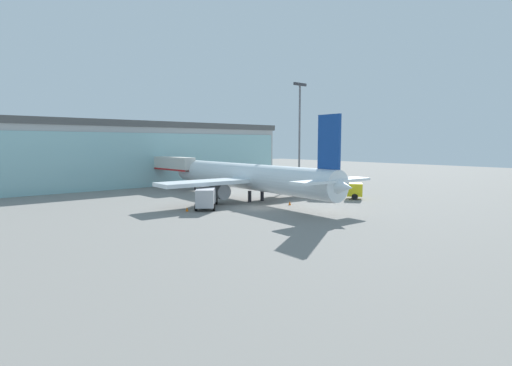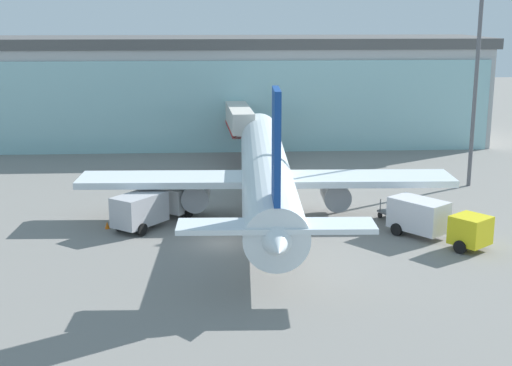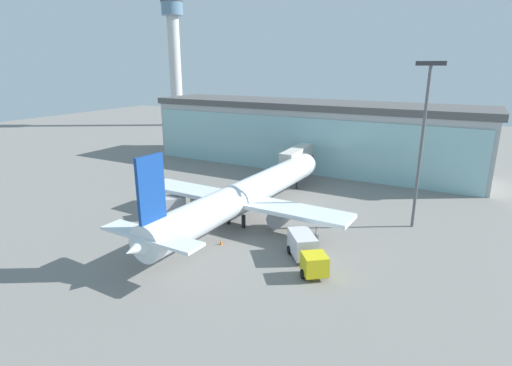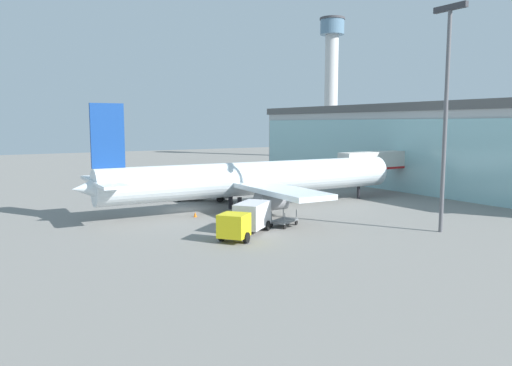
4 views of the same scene
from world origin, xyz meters
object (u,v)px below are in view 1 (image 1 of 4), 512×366
(apron_light_mast, at_px, (300,126))
(catering_truck, at_px, (206,197))
(airplane, at_px, (247,177))
(safety_cone_wingtip, at_px, (187,209))
(fuel_truck, at_px, (335,189))
(jet_bridge, at_px, (171,164))
(baggage_cart, at_px, (305,193))
(safety_cone_nose, at_px, (290,203))

(apron_light_mast, xyz_separation_m, catering_truck, (-28.08, -10.27, -10.15))
(airplane, distance_m, safety_cone_wingtip, 12.76)
(catering_truck, height_order, fuel_truck, same)
(apron_light_mast, height_order, airplane, apron_light_mast)
(jet_bridge, xyz_separation_m, apron_light_mast, (20.47, -13.24, 7.16))
(baggage_cart, bearing_deg, safety_cone_wingtip, 66.37)
(jet_bridge, xyz_separation_m, fuel_truck, (12.25, -28.57, -2.99))
(fuel_truck, height_order, safety_cone_wingtip, fuel_truck)
(apron_light_mast, height_order, safety_cone_wingtip, apron_light_mast)
(safety_cone_nose, height_order, safety_cone_wingtip, same)
(safety_cone_wingtip, bearing_deg, safety_cone_nose, -19.26)
(baggage_cart, bearing_deg, jet_bridge, -0.17)
(fuel_truck, bearing_deg, safety_cone_wingtip, -138.10)
(jet_bridge, relative_size, baggage_cart, 4.09)
(airplane, distance_m, fuel_truck, 13.57)
(airplane, distance_m, baggage_cart, 10.60)
(jet_bridge, height_order, safety_cone_nose, jet_bridge)
(fuel_truck, distance_m, safety_cone_nose, 10.05)
(airplane, bearing_deg, jet_bridge, 5.86)
(jet_bridge, height_order, apron_light_mast, apron_light_mast)
(catering_truck, xyz_separation_m, safety_cone_nose, (9.89, -5.27, -1.19))
(jet_bridge, xyz_separation_m, airplane, (1.08, -21.13, -1.03))
(catering_truck, distance_m, safety_cone_wingtip, 3.56)
(airplane, relative_size, fuel_truck, 5.57)
(jet_bridge, height_order, airplane, airplane)
(apron_light_mast, height_order, baggage_cart, apron_light_mast)
(catering_truck, bearing_deg, apron_light_mast, -31.87)
(jet_bridge, bearing_deg, apron_light_mast, -124.79)
(catering_truck, bearing_deg, airplane, -36.61)
(catering_truck, bearing_deg, safety_cone_wingtip, 139.51)
(safety_cone_nose, bearing_deg, airplane, 98.89)
(apron_light_mast, xyz_separation_m, airplane, (-19.39, -7.89, -8.19))
(safety_cone_nose, xyz_separation_m, safety_cone_wingtip, (-13.18, 4.61, 0.00))
(jet_bridge, xyz_separation_m, baggage_cart, (10.94, -23.66, -3.96))
(jet_bridge, height_order, fuel_truck, jet_bridge)
(apron_light_mast, xyz_separation_m, safety_cone_wingtip, (-31.37, -10.94, -11.34))
(safety_cone_wingtip, bearing_deg, baggage_cart, 1.36)
(jet_bridge, bearing_deg, fuel_truck, -158.69)
(jet_bridge, height_order, safety_cone_wingtip, jet_bridge)
(fuel_truck, bearing_deg, airplane, -161.05)
(apron_light_mast, bearing_deg, safety_cone_wingtip, -160.77)
(safety_cone_wingtip, bearing_deg, apron_light_mast, 19.23)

